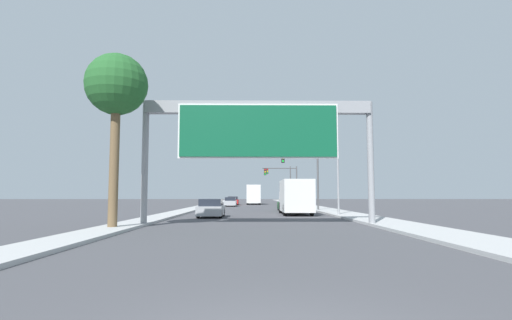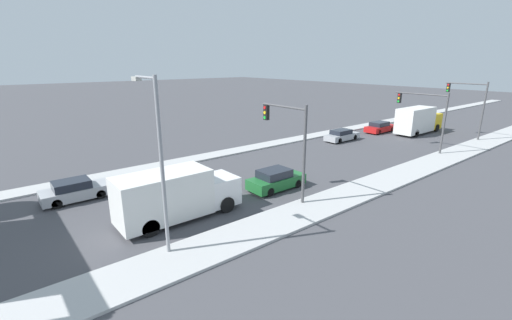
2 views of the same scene
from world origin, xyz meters
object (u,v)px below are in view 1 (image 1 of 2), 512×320
object	(u,v)px
car_mid_center	(231,202)
traffic_light_far_intersection	(283,179)
sign_gantry	(258,126)
car_far_center	(211,209)
car_mid_right	(233,201)
truck_box_secondary	(295,197)
palm_tree_foreground	(116,88)
street_lamp_right	(334,155)
traffic_light_mid_block	(285,179)
car_near_right	(287,204)
truck_box_primary	(253,195)
traffic_light_near_intersection	(306,170)

from	to	relation	value
car_mid_center	traffic_light_far_intersection	size ratio (longest dim) A/B	0.68
car_mid_center	sign_gantry	bearing A→B (deg)	-84.68
sign_gantry	car_far_center	distance (m)	10.60
car_mid_right	truck_box_secondary	xyz separation A→B (m)	(7.00, -32.97, 0.86)
car_far_center	palm_tree_foreground	bearing A→B (deg)	-109.28
palm_tree_foreground	street_lamp_right	bearing A→B (deg)	42.99
car_mid_right	palm_tree_foreground	bearing A→B (deg)	-94.58
sign_gantry	street_lamp_right	distance (m)	12.49
car_mid_right	truck_box_secondary	world-z (taller)	truck_box_secondary
car_mid_center	car_mid_right	distance (m)	8.06
sign_gantry	traffic_light_far_intersection	bearing A→B (deg)	83.91
car_mid_right	traffic_light_mid_block	bearing A→B (deg)	-33.00
traffic_light_far_intersection	car_near_right	bearing A→B (deg)	-93.59
sign_gantry	car_far_center	size ratio (longest dim) A/B	3.06
traffic_light_mid_block	street_lamp_right	distance (m)	29.58
truck_box_primary	street_lamp_right	distance (m)	38.86
traffic_light_mid_block	car_far_center	bearing A→B (deg)	-105.04
sign_gantry	car_near_right	xyz separation A→B (m)	(3.50, 20.72, -4.94)
sign_gantry	traffic_light_mid_block	world-z (taller)	sign_gantry
truck_box_secondary	palm_tree_foreground	size ratio (longest dim) A/B	0.83
truck_box_secondary	traffic_light_mid_block	distance (m)	27.64
truck_box_primary	traffic_light_far_intersection	world-z (taller)	traffic_light_far_intersection
car_mid_center	car_mid_right	size ratio (longest dim) A/B	1.00
truck_box_secondary	traffic_light_mid_block	xyz separation A→B (m)	(1.46, 27.47, 2.71)
car_mid_center	traffic_light_mid_block	distance (m)	9.55
car_far_center	traffic_light_mid_block	world-z (taller)	traffic_light_mid_block
traffic_light_near_intersection	traffic_light_mid_block	distance (m)	20.01
sign_gantry	car_far_center	bearing A→B (deg)	111.98
car_near_right	traffic_light_far_intersection	bearing A→B (deg)	86.41
car_far_center	car_mid_right	bearing A→B (deg)	90.00
street_lamp_right	car_far_center	bearing A→B (deg)	-169.00
truck_box_secondary	palm_tree_foreground	bearing A→B (deg)	-125.87
car_mid_center	car_far_center	size ratio (longest dim) A/B	1.08
car_far_center	palm_tree_foreground	distance (m)	13.37
traffic_light_mid_block	palm_tree_foreground	distance (m)	44.31
car_near_right	car_far_center	bearing A→B (deg)	-120.17
sign_gantry	car_near_right	distance (m)	21.58
car_mid_right	truck_box_primary	size ratio (longest dim) A/B	0.56
sign_gantry	car_mid_right	world-z (taller)	sign_gantry
car_near_right	truck_box_secondary	xyz separation A→B (m)	(-0.00, -8.03, 0.82)
car_mid_right	car_far_center	size ratio (longest dim) A/B	1.08
traffic_light_near_intersection	traffic_light_far_intersection	bearing A→B (deg)	90.27
car_far_center	truck_box_secondary	world-z (taller)	truck_box_secondary
traffic_light_near_intersection	traffic_light_mid_block	xyz separation A→B (m)	(-0.53, 20.00, -0.13)
palm_tree_foreground	car_mid_right	bearing A→B (deg)	85.42
truck_box_primary	traffic_light_near_intersection	size ratio (longest dim) A/B	1.28
truck_box_secondary	traffic_light_mid_block	size ratio (longest dim) A/B	1.21
sign_gantry	car_mid_center	bearing A→B (deg)	95.32
sign_gantry	car_mid_center	size ratio (longest dim) A/B	2.83
truck_box_primary	traffic_light_far_intersection	bearing A→B (deg)	14.32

